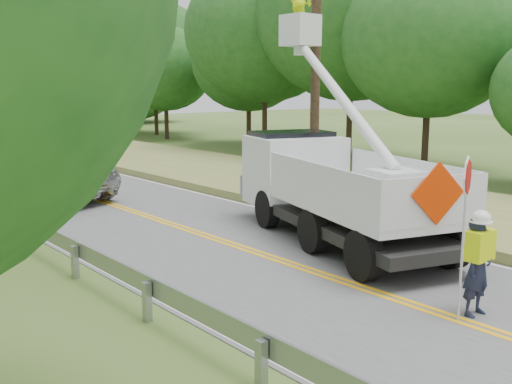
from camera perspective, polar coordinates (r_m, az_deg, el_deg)
ground at (r=10.62m, az=21.82°, el=-12.47°), size 140.00×140.00×0.00m
road at (r=20.83m, az=-14.29°, el=-1.03°), size 7.20×96.00×0.03m
utility_poles at (r=25.56m, az=-7.49°, el=13.07°), size 1.60×43.30×10.00m
tall_grass_verge at (r=24.66m, az=0.70°, el=1.33°), size 7.00×96.00×0.30m
treeline_right at (r=38.03m, az=-0.15°, el=13.94°), size 10.91×52.07×12.35m
flagger at (r=10.88m, az=20.73°, el=-6.12°), size 1.09×0.42×2.83m
bucket_truck at (r=16.11m, az=6.18°, el=1.92°), size 4.81×8.12×7.31m
suv_silver at (r=22.06m, az=-20.86°, el=1.54°), size 4.67×6.84×1.74m
yard_sign at (r=19.06m, az=12.24°, el=-0.54°), size 0.47×0.09×0.67m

